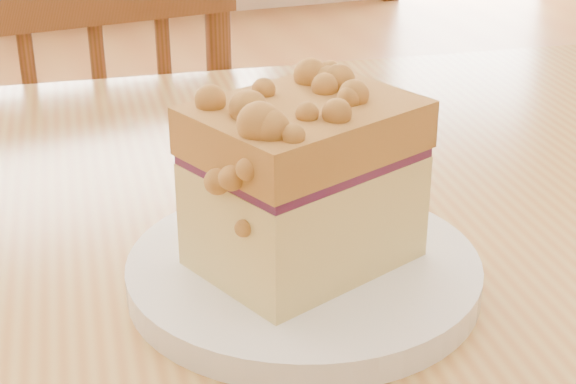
% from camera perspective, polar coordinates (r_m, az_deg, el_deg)
% --- Properties ---
extents(cafe_table_main, '(1.32, 0.95, 0.75)m').
position_cam_1_polar(cafe_table_main, '(0.70, -0.60, -9.66)').
color(cafe_table_main, tan).
rests_on(cafe_table_main, ground).
extents(cafe_chair_main, '(0.42, 0.42, 0.86)m').
position_cam_1_polar(cafe_chair_main, '(1.34, -12.46, -3.08)').
color(cafe_chair_main, brown).
rests_on(cafe_chair_main, ground).
extents(plate, '(0.23, 0.23, 0.02)m').
position_cam_1_polar(plate, '(0.58, 1.01, -5.22)').
color(plate, white).
rests_on(plate, cafe_table_main).
extents(cake_slice, '(0.16, 0.14, 0.12)m').
position_cam_1_polar(cake_slice, '(0.55, 0.88, 0.90)').
color(cake_slice, '#D2C177').
rests_on(cake_slice, plate).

